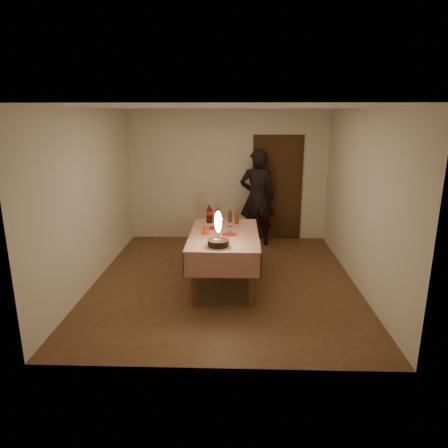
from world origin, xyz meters
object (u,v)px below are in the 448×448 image
(birthday_cake, at_px, (218,238))
(cola_bottle, at_px, (209,213))
(dining_table, at_px, (224,240))
(amber_bottle_left, at_px, (218,213))
(clear_cup, at_px, (230,229))
(amber_bottle_mid, at_px, (230,215))
(photographer, at_px, (257,198))
(red_cup, at_px, (205,231))
(amber_bottle_right, at_px, (237,217))
(red_plate, at_px, (229,234))

(birthday_cake, distance_m, cola_bottle, 1.24)
(dining_table, xyz_separation_m, birthday_cake, (-0.06, -0.62, 0.22))
(dining_table, distance_m, amber_bottle_left, 0.80)
(clear_cup, height_order, cola_bottle, cola_bottle)
(amber_bottle_mid, bearing_deg, birthday_cake, -96.02)
(clear_cup, bearing_deg, cola_bottle, 122.78)
(birthday_cake, xyz_separation_m, photographer, (0.65, 2.55, 0.04))
(red_cup, height_order, photographer, photographer)
(amber_bottle_right, bearing_deg, red_cup, -127.97)
(amber_bottle_left, relative_size, amber_bottle_right, 1.00)
(red_cup, bearing_deg, clear_cup, 19.49)
(dining_table, distance_m, photographer, 2.04)
(birthday_cake, xyz_separation_m, red_plate, (0.14, 0.55, -0.11))
(red_plate, height_order, clear_cup, clear_cup)
(clear_cup, relative_size, amber_bottle_right, 0.35)
(birthday_cake, relative_size, amber_bottle_mid, 1.91)
(amber_bottle_mid, bearing_deg, red_cup, -116.29)
(cola_bottle, height_order, amber_bottle_left, cola_bottle)
(red_cup, xyz_separation_m, amber_bottle_mid, (0.35, 0.71, 0.07))
(dining_table, height_order, clear_cup, clear_cup)
(dining_table, bearing_deg, birthday_cake, -95.47)
(cola_bottle, height_order, amber_bottle_mid, cola_bottle)
(red_cup, relative_size, amber_bottle_mid, 0.39)
(red_cup, bearing_deg, cola_bottle, 88.68)
(red_plate, relative_size, amber_bottle_left, 0.86)
(dining_table, distance_m, amber_bottle_right, 0.61)
(dining_table, relative_size, birthday_cake, 3.53)
(clear_cup, xyz_separation_m, cola_bottle, (-0.34, 0.53, 0.11))
(dining_table, xyz_separation_m, clear_cup, (0.09, 0.07, 0.15))
(red_cup, xyz_separation_m, clear_cup, (0.36, 0.13, -0.01))
(dining_table, bearing_deg, cola_bottle, 113.01)
(amber_bottle_left, xyz_separation_m, photographer, (0.71, 1.18, 0.03))
(birthday_cake, height_order, red_cup, birthday_cake)
(cola_bottle, height_order, amber_bottle_right, cola_bottle)
(dining_table, distance_m, cola_bottle, 0.71)
(amber_bottle_right, xyz_separation_m, amber_bottle_mid, (-0.11, 0.11, 0.00))
(birthday_cake, height_order, amber_bottle_mid, birthday_cake)
(red_cup, distance_m, cola_bottle, 0.67)
(birthday_cake, height_order, cola_bottle, birthday_cake)
(clear_cup, distance_m, amber_bottle_mid, 0.58)
(birthday_cake, distance_m, photographer, 2.64)
(cola_bottle, distance_m, amber_bottle_left, 0.20)
(birthday_cake, height_order, amber_bottle_right, birthday_cake)
(dining_table, bearing_deg, clear_cup, 41.08)
(birthday_cake, distance_m, amber_bottle_mid, 1.28)
(photographer, bearing_deg, red_plate, -104.21)
(clear_cup, bearing_deg, amber_bottle_right, 77.48)
(amber_bottle_mid, bearing_deg, dining_table, -96.54)
(clear_cup, xyz_separation_m, amber_bottle_right, (0.10, 0.47, 0.07))
(clear_cup, relative_size, photographer, 0.05)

